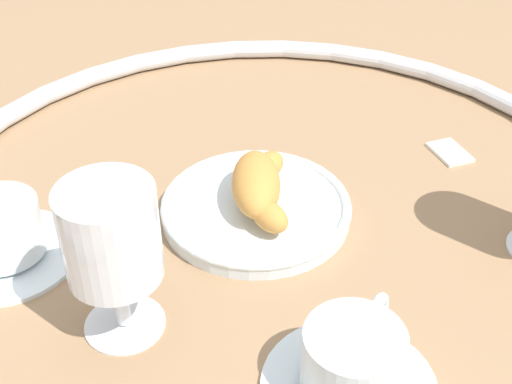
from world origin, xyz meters
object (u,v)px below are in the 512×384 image
(coffee_cup_near, at_px, (1,236))
(coffee_cup_far, at_px, (352,366))
(pastry_plate, at_px, (256,208))
(juice_glass_left, at_px, (111,240))
(sugar_packet, at_px, (450,151))
(croissant_large, at_px, (259,185))

(coffee_cup_near, xyz_separation_m, coffee_cup_far, (0.13, 0.31, 0.00))
(pastry_plate, distance_m, juice_glass_left, 0.20)
(coffee_cup_far, bearing_deg, sugar_packet, 158.76)
(juice_glass_left, relative_size, sugar_packet, 2.80)
(croissant_large, relative_size, coffee_cup_far, 1.00)
(coffee_cup_near, bearing_deg, pastry_plate, 108.84)
(croissant_large, distance_m, coffee_cup_far, 0.22)
(coffee_cup_near, height_order, coffee_cup_far, same)
(pastry_plate, xyz_separation_m, coffee_cup_near, (0.08, -0.23, 0.02))
(pastry_plate, distance_m, sugar_packet, 0.25)
(coffee_cup_near, xyz_separation_m, juice_glass_left, (0.08, 0.13, 0.07))
(croissant_large, relative_size, juice_glass_left, 0.98)
(juice_glass_left, height_order, sugar_packet, juice_glass_left)
(coffee_cup_far, distance_m, sugar_packet, 0.36)
(pastry_plate, bearing_deg, croissant_large, 95.20)
(pastry_plate, relative_size, croissant_large, 1.41)
(juice_glass_left, bearing_deg, croissant_large, 146.25)
(pastry_plate, relative_size, coffee_cup_near, 1.41)
(coffee_cup_near, height_order, sugar_packet, coffee_cup_near)
(croissant_large, distance_m, coffee_cup_near, 0.25)
(croissant_large, height_order, sugar_packet, croissant_large)
(pastry_plate, height_order, sugar_packet, pastry_plate)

